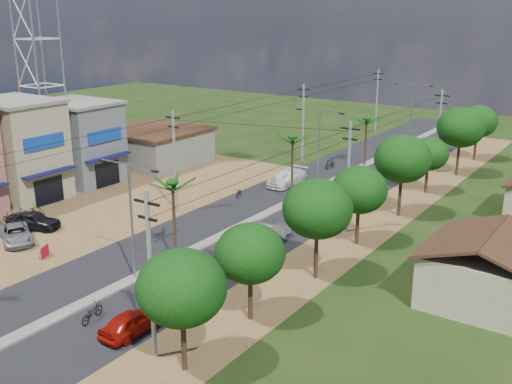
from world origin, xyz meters
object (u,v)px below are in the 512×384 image
car_parked_dark (34,221)px  roadside_sign (45,252)px  car_white_far (287,178)px  moto_rider_east (92,313)px  car_red_near (132,323)px  car_silver_mid (265,233)px  car_parked_silver (16,235)px

car_parked_dark → roadside_sign: 6.50m
car_white_far → car_parked_dark: bearing=-113.4°
car_white_far → moto_rider_east: car_white_far is taller
car_red_near → car_parked_dark: car_parked_dark is taller
car_white_far → moto_rider_east: size_ratio=2.72×
car_parked_dark → moto_rider_east: 17.25m
car_white_far → roadside_sign: (-4.67, -25.63, -0.32)m
car_silver_mid → moto_rider_east: size_ratio=2.53×
car_red_near → roadside_sign: size_ratio=3.79×
car_silver_mid → car_white_far: 15.82m
car_red_near → car_parked_silver: bearing=-15.1°
car_white_far → roadside_sign: size_ratio=5.06×
car_red_near → moto_rider_east: (-2.91, -0.31, -0.16)m
car_parked_dark → roadside_sign: bearing=-142.8°
car_silver_mid → car_parked_dark: bearing=24.9°
car_red_near → car_silver_mid: size_ratio=0.80×
car_silver_mid → moto_rider_east: 15.69m
car_parked_dark → car_silver_mid: bearing=-87.8°
car_red_near → car_parked_dark: (-18.47, 7.12, 0.05)m
car_red_near → moto_rider_east: 2.93m
car_white_far → roadside_sign: car_white_far is taller
car_white_far → car_parked_dark: car_white_far is taller
car_silver_mid → car_white_far: car_silver_mid is taller
car_silver_mid → car_parked_silver: 19.07m
moto_rider_east → car_silver_mid: bearing=-110.0°
roadside_sign → car_red_near: bearing=-42.0°
car_red_near → car_parked_dark: 19.80m
car_silver_mid → car_white_far: size_ratio=0.93×
car_parked_silver → car_parked_dark: size_ratio=1.07×
car_white_far → roadside_sign: 26.06m
car_silver_mid → car_parked_silver: size_ratio=1.07×
car_red_near → car_white_far: size_ratio=0.75×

